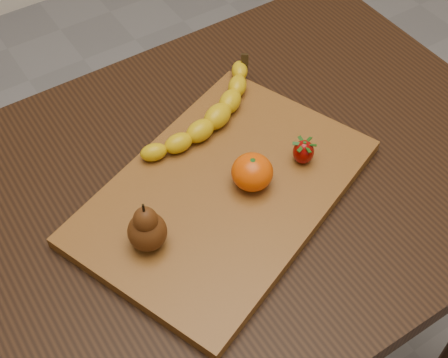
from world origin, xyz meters
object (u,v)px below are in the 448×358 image
table (227,215)px  pear (146,225)px  mandarin (252,172)px  cutting_board (224,192)px

table → pear: size_ratio=11.54×
pear → mandarin: 0.18m
table → pear: pear is taller
table → pear: 0.24m
cutting_board → pear: pear is taller
cutting_board → mandarin: bearing=-43.8°
pear → mandarin: pear is taller
cutting_board → mandarin: 0.06m
pear → mandarin: size_ratio=1.37×
table → pear: bearing=-162.4°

